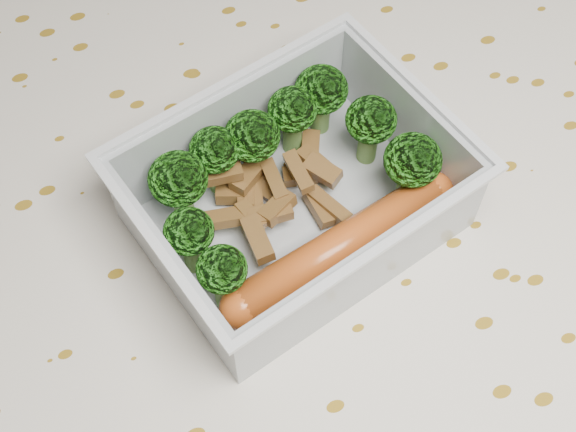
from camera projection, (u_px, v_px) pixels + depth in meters
name	position (u px, v px, depth m)	size (l,w,h in m)	color
dining_table	(280.00, 311.00, 0.50)	(1.40, 0.90, 0.75)	brown
tablecloth	(279.00, 275.00, 0.46)	(1.46, 0.96, 0.19)	silver
lunch_container	(295.00, 201.00, 0.42)	(0.19, 0.16, 0.06)	silver
broccoli_florets	(279.00, 157.00, 0.41)	(0.15, 0.11, 0.05)	#608C3F
meat_pile	(276.00, 191.00, 0.43)	(0.08, 0.07, 0.02)	brown
sausage	(341.00, 247.00, 0.41)	(0.14, 0.05, 0.02)	#C1521A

